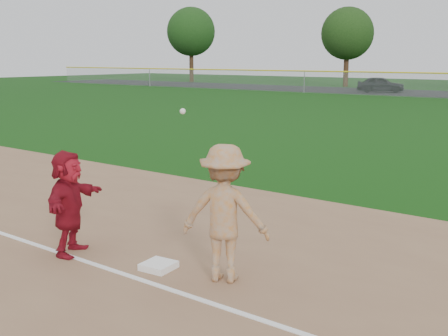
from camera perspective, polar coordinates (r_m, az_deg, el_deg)
The scene contains 8 objects.
ground at distance 9.11m, azimuth -5.81°, elevation -9.52°, with size 160.00×160.00×0.00m, color #103E0C.
foul_line at distance 8.58m, azimuth -9.53°, elevation -10.78°, with size 60.00×0.10×0.01m, color white.
first_base at distance 8.78m, azimuth -6.66°, elevation -9.84°, with size 0.45×0.45×0.10m, color white.
base_runner at distance 9.50m, azimuth -15.48°, elevation -3.41°, with size 1.61×0.51×1.73m, color maroon.
car_left at distance 55.23m, azimuth 15.62°, elevation 8.19°, with size 1.74×4.32×1.47m, color black.
first_base_play at distance 8.05m, azimuth 0.10°, elevation -4.62°, with size 1.47×1.18×2.47m.
tree_0 at distance 76.71m, azimuth -3.37°, elevation 13.66°, with size 6.40×6.40×9.81m.
tree_1 at distance 65.47m, azimuth 12.43°, elevation 13.19°, with size 5.80×5.80×8.75m.
Camera 1 is at (5.86, -6.19, 3.21)m, focal length 45.00 mm.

